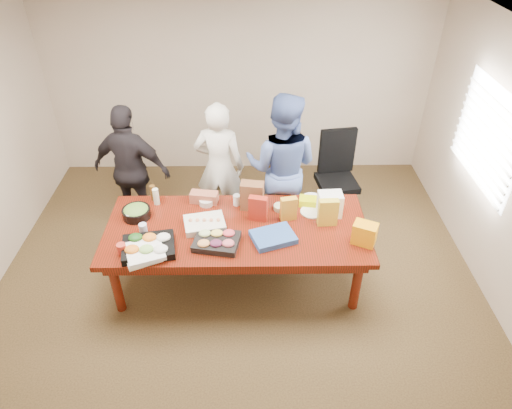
{
  "coord_description": "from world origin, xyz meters",
  "views": [
    {
      "loc": [
        0.16,
        -3.79,
        3.81
      ],
      "look_at": [
        0.21,
        0.1,
        0.98
      ],
      "focal_mm": 32.0,
      "sensor_mm": 36.0,
      "label": 1
    }
  ],
  "objects_px": {
    "office_chair": "(337,180)",
    "person_center": "(220,167)",
    "person_right": "(282,167)",
    "conference_table": "(237,254)",
    "sheet_cake": "(205,224)",
    "salad_bowl": "(136,213)"
  },
  "relations": [
    {
      "from": "office_chair",
      "to": "person_center",
      "type": "height_order",
      "value": "person_center"
    },
    {
      "from": "person_right",
      "to": "person_center",
      "type": "bearing_deg",
      "value": 3.34
    },
    {
      "from": "conference_table",
      "to": "sheet_cake",
      "type": "xyz_separation_m",
      "value": [
        -0.34,
        0.02,
        0.41
      ]
    },
    {
      "from": "conference_table",
      "to": "person_center",
      "type": "distance_m",
      "value": 1.2
    },
    {
      "from": "conference_table",
      "to": "office_chair",
      "type": "distance_m",
      "value": 1.77
    },
    {
      "from": "office_chair",
      "to": "person_center",
      "type": "distance_m",
      "value": 1.55
    },
    {
      "from": "person_center",
      "to": "salad_bowl",
      "type": "distance_m",
      "value": 1.23
    },
    {
      "from": "office_chair",
      "to": "person_center",
      "type": "bearing_deg",
      "value": 176.33
    },
    {
      "from": "conference_table",
      "to": "office_chair",
      "type": "relative_size",
      "value": 2.48
    },
    {
      "from": "person_center",
      "to": "sheet_cake",
      "type": "height_order",
      "value": "person_center"
    },
    {
      "from": "person_right",
      "to": "salad_bowl",
      "type": "xyz_separation_m",
      "value": [
        -1.63,
        -0.71,
        -0.14
      ]
    },
    {
      "from": "person_center",
      "to": "person_right",
      "type": "height_order",
      "value": "person_right"
    },
    {
      "from": "person_center",
      "to": "sheet_cake",
      "type": "bearing_deg",
      "value": 92.25
    },
    {
      "from": "sheet_cake",
      "to": "salad_bowl",
      "type": "xyz_separation_m",
      "value": [
        -0.76,
        0.18,
        0.01
      ]
    },
    {
      "from": "office_chair",
      "to": "sheet_cake",
      "type": "relative_size",
      "value": 2.68
    },
    {
      "from": "salad_bowl",
      "to": "sheet_cake",
      "type": "bearing_deg",
      "value": -13.47
    },
    {
      "from": "conference_table",
      "to": "office_chair",
      "type": "xyz_separation_m",
      "value": [
        1.29,
        1.2,
        0.19
      ]
    },
    {
      "from": "office_chair",
      "to": "sheet_cake",
      "type": "height_order",
      "value": "office_chair"
    },
    {
      "from": "office_chair",
      "to": "sheet_cake",
      "type": "xyz_separation_m",
      "value": [
        -1.63,
        -1.18,
        0.22
      ]
    },
    {
      "from": "person_center",
      "to": "person_right",
      "type": "distance_m",
      "value": 0.78
    },
    {
      "from": "person_center",
      "to": "salad_bowl",
      "type": "bearing_deg",
      "value": 53.15
    },
    {
      "from": "office_chair",
      "to": "salad_bowl",
      "type": "distance_m",
      "value": 2.6
    }
  ]
}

